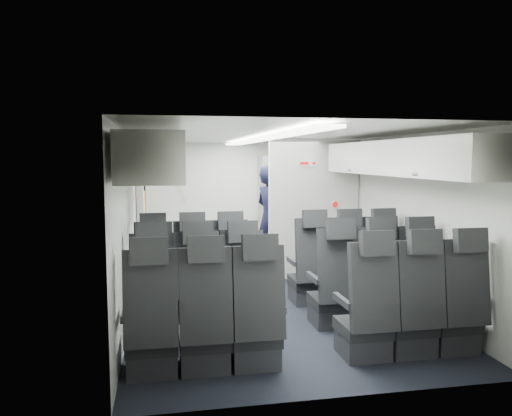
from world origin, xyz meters
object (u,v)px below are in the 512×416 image
object	(u,v)px
carry_on_bag	(156,161)
galley_unit	(282,206)
seat_row_mid	(288,294)
boarding_door	(141,215)
flight_attendant	(270,218)
seat_row_front	(270,274)
seat_row_rear	(313,320)

from	to	relation	value
carry_on_bag	galley_unit	bearing A→B (deg)	39.14
seat_row_mid	galley_unit	distance (m)	4.30
boarding_door	flight_attendant	xyz separation A→B (m)	(2.06, -0.14, -0.08)
seat_row_front	seat_row_mid	bearing A→B (deg)	-90.00
seat_row_rear	seat_row_front	bearing A→B (deg)	90.00
seat_row_front	galley_unit	size ratio (longest dim) A/B	1.75
seat_row_rear	flight_attendant	bearing A→B (deg)	83.53
seat_row_front	seat_row_rear	distance (m)	1.80
seat_row_mid	seat_row_rear	world-z (taller)	same
seat_row_front	galley_unit	distance (m)	3.43
seat_row_mid	seat_row_rear	distance (m)	0.90
seat_row_front	boarding_door	world-z (taller)	boarding_door
boarding_door	carry_on_bag	size ratio (longest dim) A/B	4.36
seat_row_rear	galley_unit	xyz separation A→B (m)	(0.95, 5.05, 0.55)
seat_row_rear	boarding_door	world-z (taller)	boarding_door
flight_attendant	seat_row_mid	bearing A→B (deg)	150.27
boarding_door	flight_attendant	distance (m)	2.07
galley_unit	boarding_door	bearing A→B (deg)	-155.72
seat_row_rear	galley_unit	size ratio (longest dim) A/B	1.75
seat_row_rear	carry_on_bag	bearing A→B (deg)	121.51
seat_row_front	seat_row_rear	world-z (taller)	same
flight_attendant	seat_row_rear	bearing A→B (deg)	152.29
seat_row_rear	boarding_door	size ratio (longest dim) A/B	1.79
seat_row_mid	galley_unit	bearing A→B (deg)	77.12
galley_unit	flight_attendant	distance (m)	1.42
boarding_door	flight_attendant	world-z (taller)	boarding_door
seat_row_mid	flight_attendant	world-z (taller)	flight_attendant
seat_row_front	flight_attendant	world-z (taller)	flight_attendant
seat_row_front	carry_on_bag	size ratio (longest dim) A/B	7.80
flight_attendant	carry_on_bag	distance (m)	2.53
seat_row_mid	seat_row_rear	xyz separation A→B (m)	(0.00, -0.90, 0.00)
seat_row_front	carry_on_bag	distance (m)	2.02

